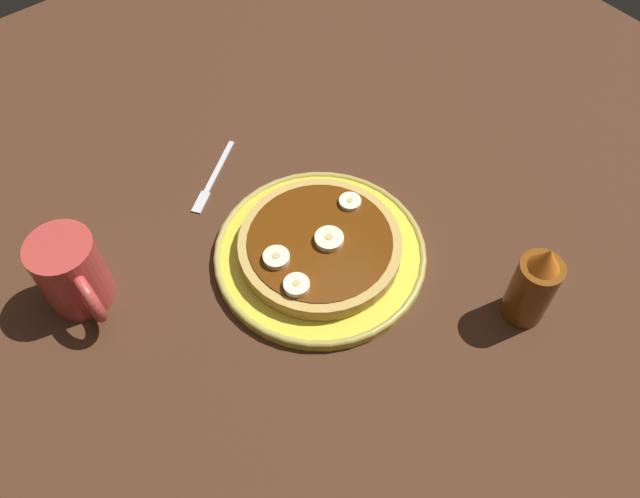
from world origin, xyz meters
TOP-DOWN VIEW (x-y plane):
  - ground_plane at (0.00, 0.00)cm, footprint 140.00×140.00cm
  - plate at (0.00, 0.00)cm, footprint 25.48×25.48cm
  - pancake_stack at (-0.12, -0.32)cm, footprint 19.82×19.32cm
  - banana_slice_0 at (0.76, 0.75)cm, footprint 3.41×3.41cm
  - banana_slice_1 at (3.42, -6.04)cm, footprint 2.96×2.96cm
  - banana_slice_2 at (-2.08, 6.32)cm, footprint 2.71×2.71cm
  - banana_slice_3 at (-0.93, -5.60)cm, footprint 3.07×3.07cm
  - coffee_mug at (-12.56, -24.71)cm, footprint 10.89×7.35cm
  - fork at (-18.44, -3.48)cm, footprint 8.30×11.18cm
  - syrup_bottle at (20.18, 13.21)cm, footprint 4.77×4.77cm

SIDE VIEW (x-z plane):
  - ground_plane at x=0.00cm, z-range -3.00..0.00cm
  - fork at x=-18.44cm, z-range 0.00..0.50cm
  - plate at x=0.00cm, z-range 0.06..1.56cm
  - pancake_stack at x=-0.12cm, z-range 1.24..3.49cm
  - banana_slice_2 at x=-2.08cm, z-range 3.31..4.09cm
  - banana_slice_1 at x=3.42cm, z-range 3.31..4.30cm
  - banana_slice_0 at x=0.76cm, z-range 3.31..4.30cm
  - banana_slice_3 at x=-0.93cm, z-range 3.31..4.32cm
  - coffee_mug at x=-12.56cm, z-range 0.14..9.77cm
  - syrup_bottle at x=20.18cm, z-range -0.63..11.35cm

